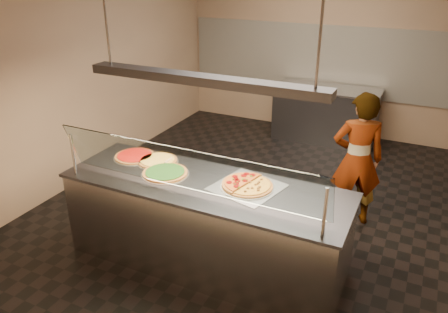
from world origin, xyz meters
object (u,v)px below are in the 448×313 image
at_px(worker, 357,160).
at_px(pizza_cheese, 158,160).
at_px(pizza_tomato, 135,156).
at_px(pizza_spinach, 165,172).
at_px(pizza_spatula, 169,163).
at_px(sneeze_guard, 186,170).
at_px(half_pizza_pepperoni, 236,181).
at_px(perforated_tray, 247,186).
at_px(half_pizza_sausage, 259,187).
at_px(prep_table, 325,114).
at_px(heat_lamp_housing, 202,80).
at_px(serving_counter, 205,224).

bearing_deg(worker, pizza_cheese, 13.43).
height_order(pizza_tomato, worker, worker).
distance_m(pizza_tomato, worker, 2.52).
height_order(pizza_cheese, worker, worker).
height_order(pizza_spinach, pizza_spatula, pizza_spatula).
height_order(sneeze_guard, pizza_tomato, sneeze_guard).
bearing_deg(half_pizza_pepperoni, pizza_spatula, 173.68).
relative_size(pizza_spinach, worker, 0.30).
xyz_separation_m(pizza_spinach, pizza_spatula, (-0.08, 0.19, 0.01)).
height_order(perforated_tray, pizza_spatula, pizza_spatula).
bearing_deg(half_pizza_sausage, prep_table, 93.99).
relative_size(sneeze_guard, half_pizza_pepperoni, 4.96).
distance_m(perforated_tray, heat_lamp_housing, 1.10).
height_order(prep_table, worker, worker).
bearing_deg(prep_table, pizza_spatula, -101.71).
bearing_deg(sneeze_guard, serving_counter, 90.00).
height_order(sneeze_guard, heat_lamp_housing, heat_lamp_housing).
relative_size(half_pizza_sausage, heat_lamp_housing, 0.23).
xyz_separation_m(sneeze_guard, prep_table, (0.25, 4.30, -0.76)).
bearing_deg(heat_lamp_housing, pizza_spatula, 159.27).
distance_m(half_pizza_sausage, pizza_spatula, 1.05).
bearing_deg(perforated_tray, sneeze_guard, -131.79).
xyz_separation_m(half_pizza_sausage, worker, (0.68, 1.37, -0.15)).
height_order(sneeze_guard, worker, worker).
height_order(serving_counter, pizza_spatula, pizza_spatula).
height_order(perforated_tray, prep_table, perforated_tray).
bearing_deg(pizza_tomato, pizza_spatula, -1.94).
height_order(perforated_tray, heat_lamp_housing, heat_lamp_housing).
height_order(serving_counter, worker, worker).
relative_size(sneeze_guard, heat_lamp_housing, 1.13).
bearing_deg(worker, heat_lamp_housing, 30.72).
bearing_deg(worker, perforated_tray, 39.63).
distance_m(perforated_tray, pizza_tomato, 1.39).
bearing_deg(worker, pizza_spinach, 21.50).
relative_size(pizza_tomato, pizza_spatula, 1.96).
distance_m(sneeze_guard, heat_lamp_housing, 0.80).
height_order(half_pizza_sausage, worker, worker).
xyz_separation_m(serving_counter, half_pizza_sausage, (0.52, 0.11, 0.49)).
distance_m(half_pizza_pepperoni, pizza_spatula, 0.82).
height_order(half_pizza_sausage, pizza_spinach, half_pizza_sausage).
relative_size(pizza_spinach, prep_table, 0.28).
xyz_separation_m(perforated_tray, pizza_cheese, (-1.09, 0.11, 0.01)).
xyz_separation_m(half_pizza_sausage, pizza_spinach, (-0.97, -0.10, -0.01)).
bearing_deg(pizza_spinach, half_pizza_pepperoni, 7.97).
xyz_separation_m(serving_counter, heat_lamp_housing, (0.00, 0.00, 1.48)).
xyz_separation_m(perforated_tray, heat_lamp_housing, (-0.40, -0.11, 1.01)).
xyz_separation_m(prep_table, heat_lamp_housing, (-0.25, -3.96, 1.48)).
height_order(sneeze_guard, pizza_spatula, sneeze_guard).
bearing_deg(pizza_tomato, perforated_tray, -4.40).
distance_m(half_pizza_pepperoni, pizza_tomato, 1.27).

